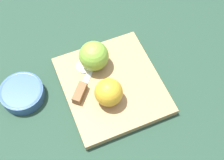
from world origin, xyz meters
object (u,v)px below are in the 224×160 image
Objects in this scene: apple_half_left at (109,92)px; apple_half_right at (94,56)px; knife at (81,91)px; bowl at (22,93)px.

apple_half_right is at bearing -17.86° from apple_half_left.
knife reaches higher than bowl.
knife is at bearing -100.76° from bowl.
apple_half_left is 0.09m from knife.
apple_half_left is at bearing -105.49° from bowl.
knife is (-0.09, 0.05, -0.03)m from apple_half_right.
bowl is at bearing 46.96° from apple_half_left.
apple_half_right reaches higher than knife.
apple_half_right is 0.61× the size of knife.
apple_half_left is at bearing 7.27° from apple_half_right.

